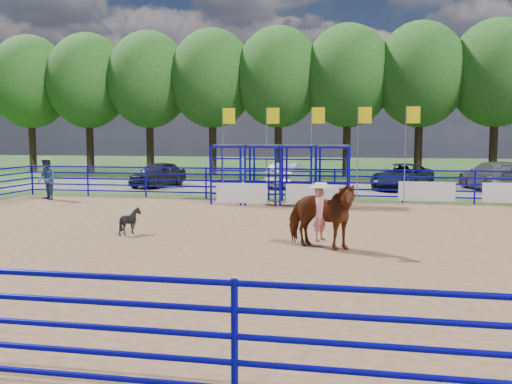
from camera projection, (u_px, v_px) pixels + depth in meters
ground at (315, 243)px, 15.95m from camera, size 120.00×120.00×0.00m
arena_dirt at (315, 243)px, 15.95m from camera, size 30.00×20.00×0.02m
gravel_strip at (341, 188)px, 32.56m from camera, size 40.00×10.00×0.01m
horse_and_rider at (320, 213)px, 14.97m from camera, size 2.30×1.66×2.47m
calf at (130, 221)px, 17.19m from camera, size 0.95×0.92×0.80m
spectator_cowboy at (47, 179)px, 26.18m from camera, size 1.17×1.14×1.96m
car_a at (158, 174)px, 33.05m from camera, size 2.46×4.50×1.45m
car_b at (288, 175)px, 32.55m from camera, size 2.01×4.39×1.39m
car_c at (403, 177)px, 31.44m from camera, size 4.02×5.57×1.41m
car_d at (494, 176)px, 30.51m from camera, size 3.35×5.84×1.59m
perimeter_fence at (315, 216)px, 15.87m from camera, size 30.10×20.10×1.50m
chute_assembly at (289, 175)px, 24.81m from camera, size 19.32×2.41×4.20m
treeline at (348, 71)px, 40.59m from camera, size 56.40×6.40×11.24m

